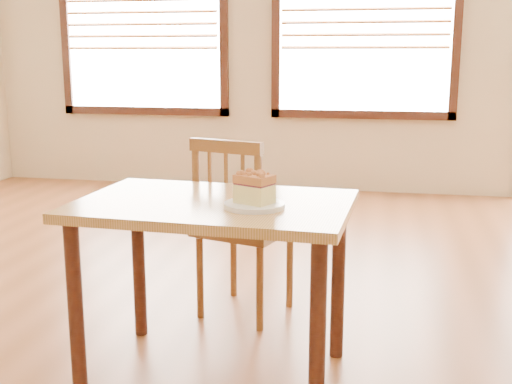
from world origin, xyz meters
TOP-DOWN VIEW (x-y plane):
  - window_left at (-1.90, 3.97)m, footprint 1.76×0.10m
  - window_right at (0.30, 3.97)m, footprint 1.76×0.10m
  - cafe_table_main at (-0.14, 0.10)m, footprint 1.12×0.78m
  - cafe_chair_main at (-0.17, 0.74)m, footprint 0.53×0.53m
  - plate at (0.05, 0.02)m, footprint 0.23×0.23m
  - cake_slice at (0.05, 0.02)m, footprint 0.16×0.15m

SIDE VIEW (x-z plane):
  - cafe_chair_main at x=-0.17m, z-range 0.00..0.94m
  - cafe_table_main at x=-0.14m, z-range 0.26..1.01m
  - plate at x=0.05m, z-range 0.75..0.77m
  - cake_slice at x=0.05m, z-range 0.77..0.89m
  - window_left at x=-1.90m, z-range 0.83..2.79m
  - window_right at x=0.30m, z-range 0.83..2.79m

